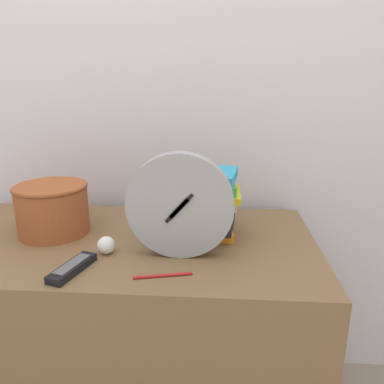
{
  "coord_description": "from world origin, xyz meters",
  "views": [
    {
      "loc": [
        0.3,
        -0.74,
        1.2
      ],
      "look_at": [
        0.22,
        0.29,
        0.89
      ],
      "focal_mm": 35.0,
      "sensor_mm": 36.0,
      "label": 1
    }
  ],
  "objects": [
    {
      "name": "wall_back",
      "position": [
        0.0,
        0.69,
        1.2
      ],
      "size": [
        6.0,
        0.04,
        2.4
      ],
      "color": "silver",
      "rests_on": "ground_plane"
    },
    {
      "name": "desk",
      "position": [
        0.0,
        0.31,
        0.36
      ],
      "size": [
        1.2,
        0.62,
        0.73
      ],
      "color": "brown",
      "rests_on": "ground_plane"
    },
    {
      "name": "desk_clock",
      "position": [
        0.2,
        0.21,
        0.87
      ],
      "size": [
        0.29,
        0.05,
        0.29
      ],
      "color": "#99999E",
      "rests_on": "desk"
    },
    {
      "name": "book_stack",
      "position": [
        0.25,
        0.37,
        0.83
      ],
      "size": [
        0.24,
        0.2,
        0.21
      ],
      "color": "orange",
      "rests_on": "desk"
    },
    {
      "name": "basket",
      "position": [
        -0.22,
        0.34,
        0.81
      ],
      "size": [
        0.23,
        0.23,
        0.16
      ],
      "color": "#994C28",
      "rests_on": "desk"
    },
    {
      "name": "tv_remote",
      "position": [
        -0.07,
        0.1,
        0.74
      ],
      "size": [
        0.09,
        0.16,
        0.02
      ],
      "color": "black",
      "rests_on": "desk"
    },
    {
      "name": "crumpled_paper_ball",
      "position": [
        -0.01,
        0.21,
        0.75
      ],
      "size": [
        0.05,
        0.05,
        0.05
      ],
      "color": "white",
      "rests_on": "desk"
    },
    {
      "name": "pen",
      "position": [
        0.17,
        0.09,
        0.73
      ],
      "size": [
        0.15,
        0.04,
        0.01
      ],
      "color": "#B21E1E",
      "rests_on": "desk"
    }
  ]
}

